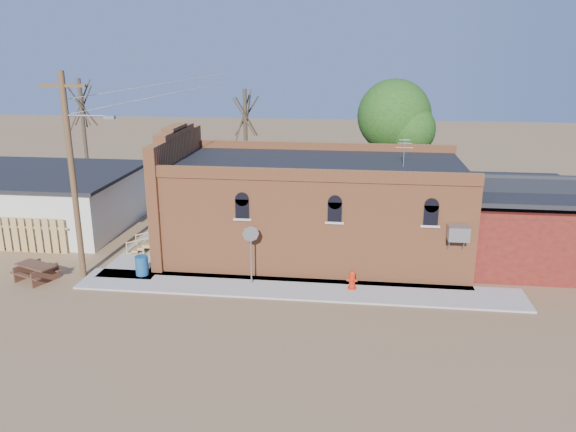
# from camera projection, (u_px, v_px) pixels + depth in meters

# --- Properties ---
(ground) EXTENTS (120.00, 120.00, 0.00)m
(ground) POSITION_uv_depth(u_px,v_px,m) (258.00, 297.00, 23.22)
(ground) COLOR brown
(ground) RESTS_ON ground
(sidewalk_south) EXTENTS (19.00, 2.20, 0.08)m
(sidewalk_south) POSITION_uv_depth(u_px,v_px,m) (297.00, 289.00, 23.88)
(sidewalk_south) COLOR #9E9991
(sidewalk_south) RESTS_ON ground
(sidewalk_west) EXTENTS (2.60, 10.00, 0.08)m
(sidewalk_west) POSITION_uv_depth(u_px,v_px,m) (160.00, 242.00, 29.64)
(sidewalk_west) COLOR #9E9991
(sidewalk_west) RESTS_ON ground
(brick_bar) EXTENTS (16.40, 7.97, 6.30)m
(brick_bar) POSITION_uv_depth(u_px,v_px,m) (310.00, 208.00, 27.57)
(brick_bar) COLOR #AE5E35
(brick_bar) RESTS_ON ground
(red_shed) EXTENTS (5.40, 6.40, 4.30)m
(red_shed) POSITION_uv_depth(u_px,v_px,m) (518.00, 216.00, 26.44)
(red_shed) COLOR #580F15
(red_shed) RESTS_ON ground
(wood_fence) EXTENTS (5.20, 0.10, 1.80)m
(wood_fence) POSITION_uv_depth(u_px,v_px,m) (19.00, 235.00, 28.07)
(wood_fence) COLOR olive
(wood_fence) RESTS_ON ground
(utility_pole) EXTENTS (3.12, 0.26, 9.00)m
(utility_pole) POSITION_uv_depth(u_px,v_px,m) (73.00, 173.00, 23.93)
(utility_pole) COLOR brown
(utility_pole) RESTS_ON ground
(tree_bare_near) EXTENTS (2.80, 2.80, 7.65)m
(tree_bare_near) POSITION_uv_depth(u_px,v_px,m) (245.00, 115.00, 34.20)
(tree_bare_near) COLOR #443927
(tree_bare_near) RESTS_ON ground
(tree_bare_far) EXTENTS (2.80, 2.80, 8.16)m
(tree_bare_far) POSITION_uv_depth(u_px,v_px,m) (81.00, 104.00, 36.32)
(tree_bare_far) COLOR #443927
(tree_bare_far) RESTS_ON ground
(tree_leafy) EXTENTS (4.40, 4.40, 8.15)m
(tree_leafy) POSITION_uv_depth(u_px,v_px,m) (394.00, 116.00, 33.63)
(tree_leafy) COLOR #443927
(tree_leafy) RESTS_ON ground
(fire_hydrant) EXTENTS (0.48, 0.47, 0.83)m
(fire_hydrant) POSITION_uv_depth(u_px,v_px,m) (352.00, 280.00, 23.67)
(fire_hydrant) COLOR red
(fire_hydrant) RESTS_ON sidewalk_south
(stop_sign) EXTENTS (0.69, 0.27, 2.63)m
(stop_sign) POSITION_uv_depth(u_px,v_px,m) (251.00, 239.00, 23.78)
(stop_sign) COLOR gray
(stop_sign) RESTS_ON sidewalk_south
(trash_barrel) EXTENTS (0.69, 0.69, 0.88)m
(trash_barrel) POSITION_uv_depth(u_px,v_px,m) (142.00, 266.00, 25.14)
(trash_barrel) COLOR navy
(trash_barrel) RESTS_ON sidewalk_west
(picnic_table) EXTENTS (2.17, 1.93, 0.75)m
(picnic_table) POSITION_uv_depth(u_px,v_px,m) (36.00, 270.00, 24.73)
(picnic_table) COLOR #4F2F1F
(picnic_table) RESTS_ON ground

